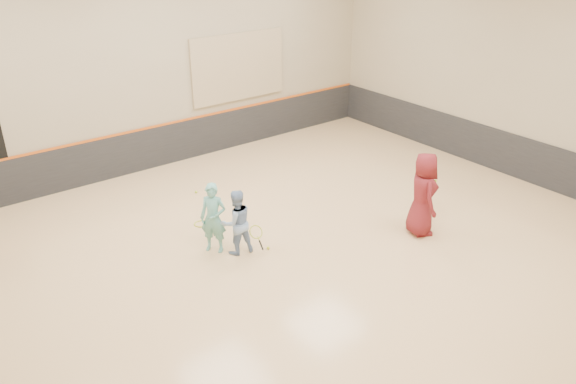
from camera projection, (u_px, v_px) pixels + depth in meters
room at (284, 218)px, 11.81m from camera, size 15.04×12.04×6.22m
wainscot_back at (159, 146)px, 16.16m from camera, size 14.90×0.04×1.20m
wainscot_right at (492, 149)px, 16.00m from camera, size 0.04×11.90×1.20m
accent_stripe at (157, 126)px, 15.88m from camera, size 14.90×0.03×0.06m
acoustic_panel at (238, 67)px, 16.86m from camera, size 3.20×0.08×2.00m
girl at (213, 218)px, 11.87m from camera, size 0.65×0.68×1.57m
instructor at (236, 222)px, 11.82m from camera, size 0.79×0.66×1.46m
young_man at (423, 194)px, 12.49m from camera, size 0.99×1.13×1.94m
held_racket at (256, 232)px, 12.04m from camera, size 0.47×0.47×0.55m
spare_racket at (201, 223)px, 13.22m from camera, size 0.75×0.75×0.08m
ball_under_racket at (268, 248)px, 12.22m from camera, size 0.07×0.07×0.07m
ball_in_hand at (435, 181)px, 12.34m from camera, size 0.07×0.07×0.07m
ball_beside_spare at (196, 192)px, 14.74m from camera, size 0.07×0.07×0.07m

